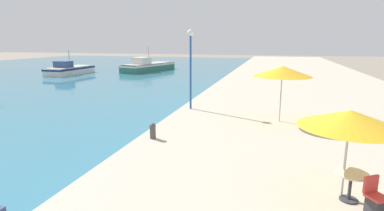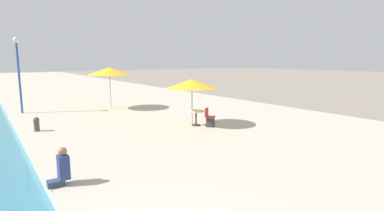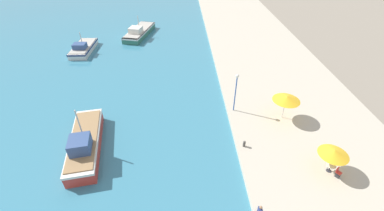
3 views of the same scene
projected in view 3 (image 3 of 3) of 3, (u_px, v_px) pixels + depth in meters
The scene contains 12 objects.
water_basin at pixel (47, 49), 43.83m from camera, with size 56.00×90.00×0.04m.
quay_promenade at pixel (256, 44), 44.95m from camera, with size 16.00×90.00×0.53m.
fishing_boat_near at pixel (85, 143), 24.11m from camera, with size 4.04×9.31×4.63m.
fishing_boat_mid at pixel (83, 48), 42.70m from camera, with size 3.04×7.24×3.23m.
fishing_boat_far at pixel (139, 32), 48.57m from camera, with size 5.32×10.18×3.69m.
cafe_umbrella_pink at pixel (334, 153), 20.83m from camera, with size 2.45×2.45×2.29m.
cafe_umbrella_white at pixel (287, 98), 26.44m from camera, with size 2.83×2.83×2.74m.
cafe_table at pixel (330, 167), 21.64m from camera, with size 0.80×0.80×0.74m.
cafe_chair_left at pixel (338, 174), 21.29m from camera, with size 0.57×0.58×0.91m.
person_at_quay at pixel (259, 211), 18.43m from camera, with size 0.54×0.36×1.01m.
mooring_bollard at pixel (244, 143), 24.13m from camera, with size 0.26×0.26×0.65m.
lamppost at pixel (236, 87), 27.15m from camera, with size 0.36×0.36×4.56m.
Camera 3 is at (-5.01, -5.18, 17.94)m, focal length 24.00 mm.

